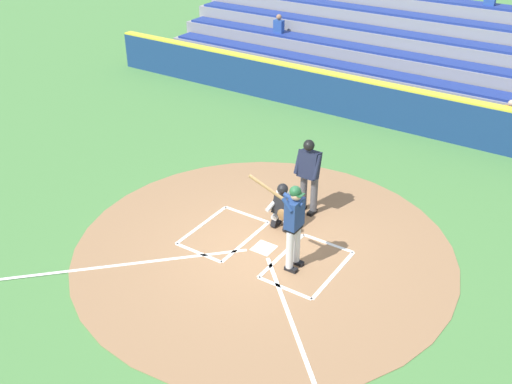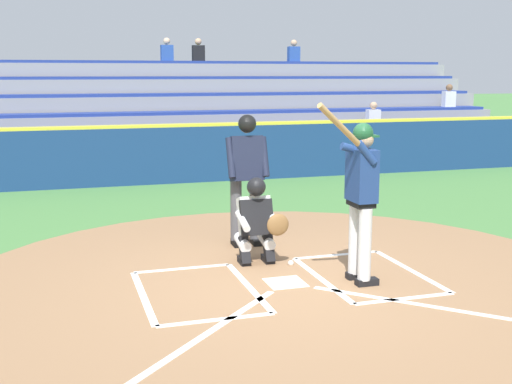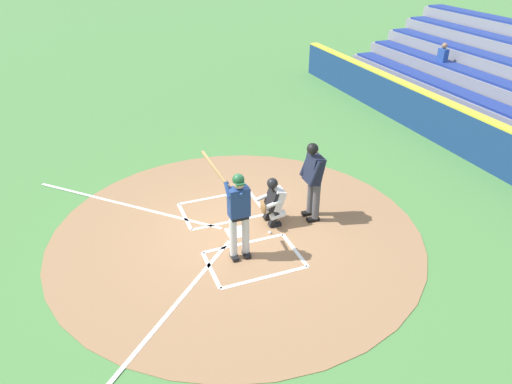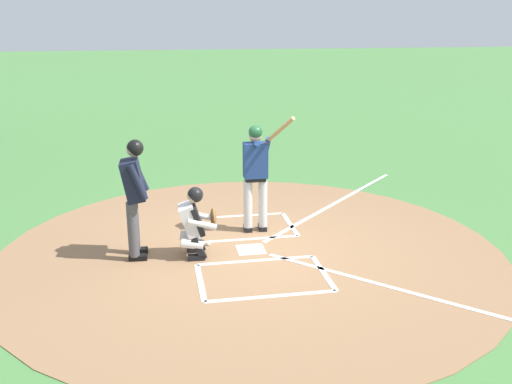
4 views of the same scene
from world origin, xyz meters
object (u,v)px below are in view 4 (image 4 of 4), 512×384
object	(u,v)px
catcher	(195,221)
baseball	(208,244)
batter	(256,171)
plate_umpire	(134,191)

from	to	relation	value
catcher	baseball	size ratio (longest dim) A/B	15.27
batter	baseball	distance (m)	1.48
batter	catcher	world-z (taller)	batter
baseball	plate_umpire	bearing A→B (deg)	-76.94
batter	baseball	bearing A→B (deg)	-59.99
batter	baseball	xyz separation A→B (m)	(0.52, -0.89, -1.06)
batter	plate_umpire	size ratio (longest dim) A/B	1.14
plate_umpire	baseball	bearing A→B (deg)	103.06
plate_umpire	baseball	distance (m)	1.55
catcher	plate_umpire	size ratio (longest dim) A/B	0.61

